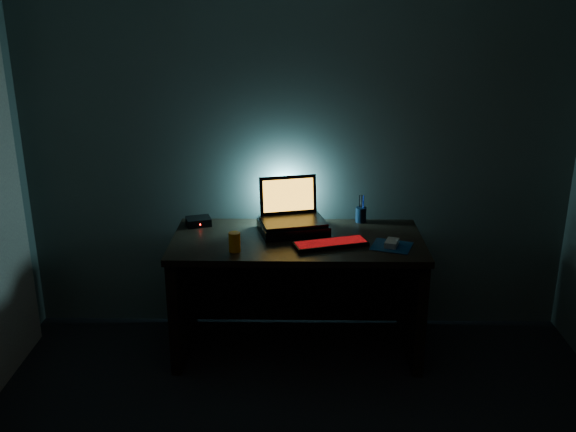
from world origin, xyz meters
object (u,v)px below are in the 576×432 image
Objects in this scene: laptop at (291,211)px; pen_cup at (361,215)px; router at (198,221)px; juice_glass at (235,242)px; keyboard at (331,244)px; mouse at (392,243)px.

pen_cup is at bearing 3.17° from laptop.
router is (-0.59, 0.06, -0.10)m from laptop.
pen_cup is at bearing 33.74° from juice_glass.
pen_cup is 0.54× the size of router.
mouse reaches higher than keyboard.
router is (-0.27, 0.43, -0.03)m from juice_glass.
mouse is at bearing -34.17° from router.
router is at bearing 122.01° from juice_glass.
mouse is (0.59, -0.28, -0.10)m from laptop.
keyboard is 4.06× the size of mouse.
laptop is at bearing 49.73° from juice_glass.
laptop is 0.49m from juice_glass.
keyboard is 3.99× the size of juice_glass.
juice_glass is 0.63× the size of router.
laptop reaches higher than pen_cup.
keyboard is at bearing -160.98° from mouse.
keyboard is 0.47m from pen_cup.
laptop reaches higher than mouse.
laptop is 0.38m from keyboard.
juice_glass is (-0.32, -0.37, -0.06)m from laptop.
juice_glass is 0.51m from router.
laptop is at bearing -23.57° from router.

